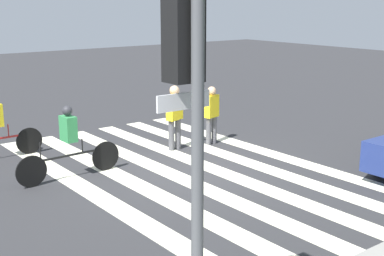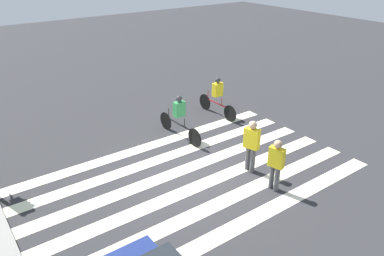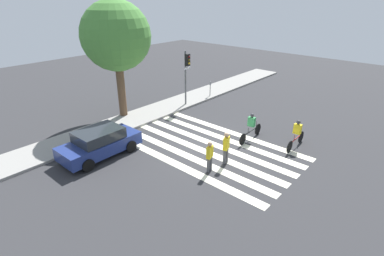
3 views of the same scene
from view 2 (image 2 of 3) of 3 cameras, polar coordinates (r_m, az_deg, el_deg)
The scene contains 6 objects.
ground_plane at distance 11.42m, azimuth -0.06°, elevation -7.51°, with size 60.00×60.00×0.00m, color #2D2D30.
crosswalk_stripes at distance 11.42m, azimuth -0.06°, elevation -7.50°, with size 5.44×10.00×0.01m.
pedestrian_adult_tall_backpack at distance 11.40m, azimuth 9.05°, elevation -2.33°, with size 0.51×0.35×1.70m.
pedestrian_child_with_backpack at distance 10.68m, azimuth 12.68°, elevation -5.13°, with size 0.47×0.31×1.58m.
cyclist_mid_street at distance 13.36m, azimuth -1.95°, elevation 1.89°, with size 2.46×0.41×1.63m.
cyclist_far_lane at distance 15.27m, azimuth 3.88°, elevation 4.97°, with size 2.26×0.41×1.63m.
Camera 2 is at (-7.76, 5.59, 6.25)m, focal length 35.00 mm.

